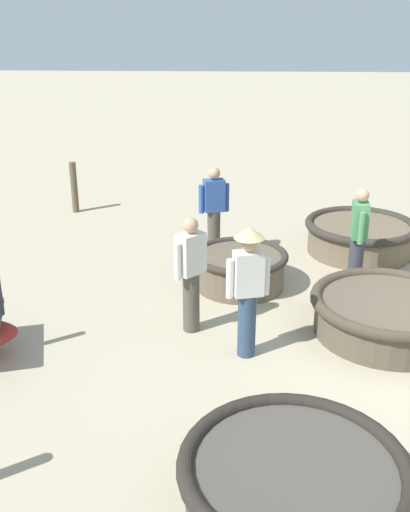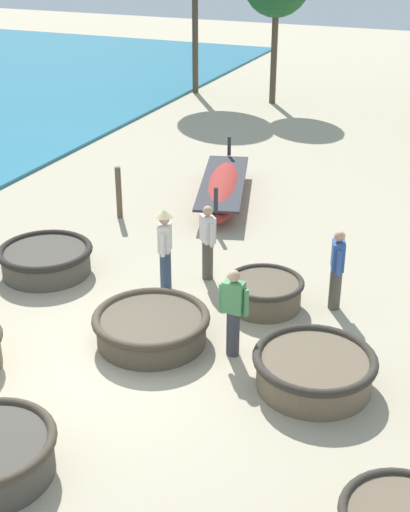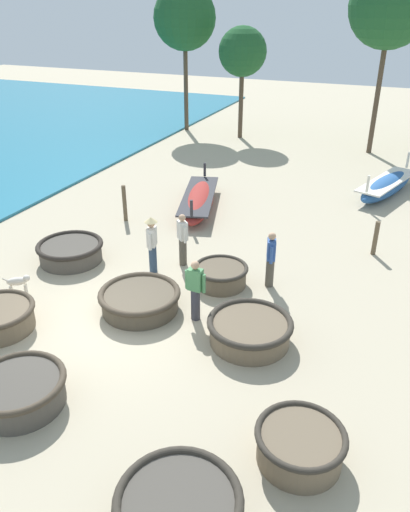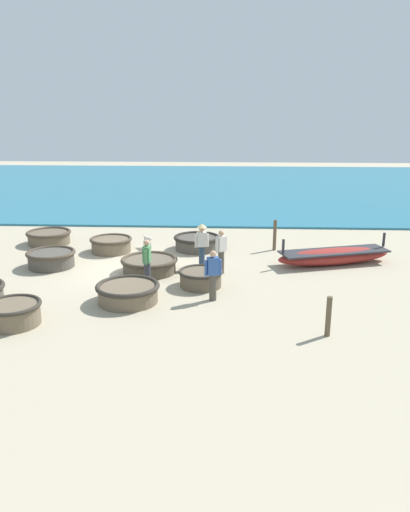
{
  "view_description": "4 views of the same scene",
  "coord_description": "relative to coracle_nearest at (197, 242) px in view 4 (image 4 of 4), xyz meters",
  "views": [
    {
      "loc": [
        -6.66,
        2.83,
        3.89
      ],
      "look_at": [
        0.7,
        3.19,
        0.92
      ],
      "focal_mm": 42.0,
      "sensor_mm": 36.0,
      "label": 1
    },
    {
      "loc": [
        5.29,
        -8.51,
        6.65
      ],
      "look_at": [
        0.48,
        2.93,
        0.71
      ],
      "focal_mm": 50.0,
      "sensor_mm": 36.0,
      "label": 2
    },
    {
      "loc": [
        5.9,
        -8.19,
        6.89
      ],
      "look_at": [
        1.57,
        2.1,
        1.11
      ],
      "focal_mm": 35.0,
      "sensor_mm": 36.0,
      "label": 3
    },
    {
      "loc": [
        17.26,
        3.61,
        5.55
      ],
      "look_at": [
        1.96,
        2.86,
        1.1
      ],
      "focal_mm": 35.0,
      "sensor_mm": 36.0,
      "label": 4
    }
  ],
  "objects": [
    {
      "name": "coracle_front_right",
      "position": [
        0.54,
        -3.48,
        0.01
      ],
      "size": [
        1.71,
        1.71,
        0.6
      ],
      "color": "brown",
      "rests_on": "ground"
    },
    {
      "name": "coracle_far_left",
      "position": [
        2.68,
        -5.23,
        0.01
      ],
      "size": [
        1.79,
        1.79,
        0.61
      ],
      "color": "#4C473F",
      "rests_on": "ground"
    },
    {
      "name": "fisherman_with_hat",
      "position": [
        5.79,
        0.86,
        0.52
      ],
      "size": [
        0.31,
        0.51,
        1.57
      ],
      "color": "#4C473D",
      "rests_on": "ground"
    },
    {
      "name": "fisherman_standing_left",
      "position": [
        2.55,
        0.35,
        0.64
      ],
      "size": [
        0.36,
        0.52,
        1.67
      ],
      "color": "#2D425B",
      "rests_on": "ground"
    },
    {
      "name": "fisherman_crouching",
      "position": [
        4.59,
        -1.33,
        0.52
      ],
      "size": [
        0.53,
        0.24,
        1.57
      ],
      "color": "#383842",
      "rests_on": "ground"
    },
    {
      "name": "coracle_weathered",
      "position": [
        7.85,
        -4.45,
        0.02
      ],
      "size": [
        1.53,
        1.53,
        0.62
      ],
      "color": "brown",
      "rests_on": "ground"
    },
    {
      "name": "fisherman_by_coracle",
      "position": [
        3.14,
        1.06,
        0.52
      ],
      "size": [
        0.4,
        0.4,
        1.57
      ],
      "color": "#4C473D",
      "rests_on": "ground"
    },
    {
      "name": "mooring_post_mid_beach",
      "position": [
        8.17,
        3.88,
        0.22
      ],
      "size": [
        0.14,
        0.14,
        1.07
      ],
      "primitive_type": "cylinder",
      "color": "brown",
      "rests_on": "ground"
    },
    {
      "name": "long_boat_ochre_hull",
      "position": [
        1.81,
        5.29,
        0.0
      ],
      "size": [
        2.3,
        4.6,
        1.09
      ],
      "color": "maroon",
      "rests_on": "ground"
    },
    {
      "name": "coracle_nearest",
      "position": [
        0.0,
        0.0,
        0.0
      ],
      "size": [
        1.93,
        1.93,
        0.58
      ],
      "color": "#4C473F",
      "rests_on": "ground"
    },
    {
      "name": "coracle_far_right",
      "position": [
        -0.6,
        -6.48,
        -0.0
      ],
      "size": [
        1.91,
        1.91,
        0.57
      ],
      "color": "brown",
      "rests_on": "ground"
    },
    {
      "name": "coracle_upturned",
      "position": [
        4.56,
        0.42,
        -0.01
      ],
      "size": [
        1.47,
        1.47,
        0.56
      ],
      "color": "brown",
      "rests_on": "ground"
    },
    {
      "name": "sea",
      "position": [
        -17.98,
        1.71,
        -0.27
      ],
      "size": [
        28.0,
        52.0,
        0.1
      ],
      "primitive_type": "cube",
      "color": "teal",
      "rests_on": "ground"
    },
    {
      "name": "coracle_beside_post",
      "position": [
        6.08,
        -1.69,
        0.0
      ],
      "size": [
        1.93,
        1.93,
        0.58
      ],
      "color": "brown",
      "rests_on": "ground"
    },
    {
      "name": "coracle_center",
      "position": [
        3.16,
        -1.5,
        -0.02
      ],
      "size": [
        2.03,
        2.03,
        0.54
      ],
      "color": "brown",
      "rests_on": "ground"
    },
    {
      "name": "ground_plane",
      "position": [
        2.78,
        -2.29,
        -0.32
      ],
      "size": [
        80.0,
        80.0,
        0.0
      ],
      "primitive_type": "plane",
      "color": "tan"
    },
    {
      "name": "mooring_post_inland",
      "position": [
        -0.07,
        3.22,
        0.32
      ],
      "size": [
        0.14,
        0.14,
        1.27
      ],
      "primitive_type": "cylinder",
      "color": "brown",
      "rests_on": "ground"
    },
    {
      "name": "dog",
      "position": [
        -0.08,
        -2.08,
        0.06
      ],
      "size": [
        0.59,
        0.46,
        0.55
      ],
      "color": "beige",
      "rests_on": "ground"
    }
  ]
}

